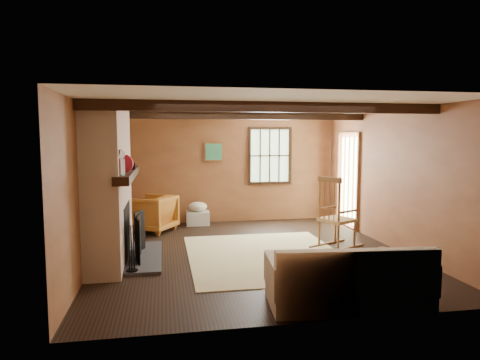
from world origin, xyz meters
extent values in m
plane|color=black|center=(0.00, 0.00, 0.00)|extent=(5.50, 5.50, 0.00)
cube|color=brown|center=(0.00, 2.75, 1.20)|extent=(5.00, 0.02, 2.40)
cube|color=brown|center=(0.00, -2.75, 1.20)|extent=(5.00, 0.02, 2.40)
cube|color=brown|center=(-2.50, 0.00, 1.20)|extent=(0.02, 5.50, 2.40)
cube|color=brown|center=(2.50, 0.00, 1.20)|extent=(0.02, 5.50, 2.40)
cube|color=white|center=(0.00, 0.00, 2.40)|extent=(5.00, 5.50, 0.02)
cube|color=black|center=(0.00, -1.20, 2.33)|extent=(5.00, 0.12, 0.14)
cube|color=black|center=(0.00, 1.20, 2.33)|extent=(5.00, 0.12, 0.14)
cube|color=black|center=(1.00, 2.72, 1.50)|extent=(1.02, 0.06, 1.32)
cube|color=#AAC596|center=(1.00, 2.75, 1.50)|extent=(0.90, 0.01, 1.20)
cube|color=black|center=(1.00, 2.73, 1.50)|extent=(0.90, 0.03, 0.02)
cube|color=brown|center=(2.47, 1.70, 1.00)|extent=(0.06, 1.00, 2.06)
cube|color=#AAC596|center=(2.50, 1.70, 1.00)|extent=(0.01, 0.80, 1.85)
cube|color=brown|center=(-0.30, 2.72, 1.60)|extent=(0.42, 0.03, 0.42)
cube|color=#2A7E66|center=(-0.30, 2.71, 1.60)|extent=(0.36, 0.01, 0.36)
cube|color=brown|center=(-2.25, 0.00, 1.20)|extent=(0.50, 2.20, 2.40)
cube|color=black|center=(-2.18, 0.00, 0.45)|extent=(0.38, 1.00, 0.85)
cube|color=#38383D|center=(-1.75, 0.00, 0.03)|extent=(0.55, 1.80, 0.05)
cube|color=black|center=(-1.97, 0.00, 1.35)|extent=(0.22, 2.30, 0.12)
cube|color=black|center=(-1.82, -0.39, 0.38)|extent=(0.09, 0.33, 0.67)
cube|color=black|center=(-1.82, -0.05, 0.38)|extent=(0.05, 0.33, 0.67)
cube|color=black|center=(-1.82, 0.30, 0.38)|extent=(0.15, 0.31, 0.67)
cylinder|color=black|center=(-1.88, -0.80, 0.06)|extent=(0.16, 0.16, 0.02)
cylinder|color=black|center=(-1.91, -0.83, 0.38)|extent=(0.01, 0.01, 0.66)
cylinder|color=black|center=(-1.88, -0.80, 0.38)|extent=(0.01, 0.01, 0.66)
cylinder|color=black|center=(-1.85, -0.77, 0.38)|extent=(0.01, 0.01, 0.66)
cylinder|color=white|center=(-1.98, -0.90, 1.53)|extent=(0.10, 0.10, 0.23)
sphere|color=white|center=(-1.98, -0.90, 1.70)|extent=(0.13, 0.13, 0.13)
cylinder|color=#AB1324|center=(-1.98, -0.42, 1.55)|extent=(0.27, 0.11, 0.27)
cube|color=black|center=(-1.98, 0.20, 1.47)|extent=(0.23, 0.18, 0.11)
cylinder|color=black|center=(-1.98, 0.40, 1.45)|extent=(0.07, 0.07, 0.09)
cylinder|color=black|center=(-1.98, 0.67, 1.45)|extent=(0.07, 0.07, 0.08)
cube|color=beige|center=(0.20, -0.20, 0.00)|extent=(2.50, 3.00, 0.01)
cube|color=tan|center=(1.57, 0.12, 0.48)|extent=(0.67, 0.68, 0.05)
cube|color=brown|center=(1.37, 0.03, 1.20)|extent=(0.27, 0.47, 0.09)
cylinder|color=brown|center=(1.85, 0.03, 0.25)|extent=(0.04, 0.04, 0.47)
cylinder|color=brown|center=(1.66, 0.41, 0.25)|extent=(0.04, 0.04, 0.47)
cylinder|color=brown|center=(1.47, -0.17, 0.25)|extent=(0.04, 0.04, 0.47)
cylinder|color=brown|center=(1.28, 0.22, 0.25)|extent=(0.04, 0.04, 0.47)
cylinder|color=brown|center=(1.47, -0.17, 0.86)|extent=(0.04, 0.04, 0.81)
cylinder|color=brown|center=(1.28, 0.22, 0.86)|extent=(0.04, 0.04, 0.81)
cylinder|color=brown|center=(1.42, -0.07, 0.84)|extent=(0.02, 0.02, 0.67)
cylinder|color=brown|center=(1.37, 0.03, 0.84)|extent=(0.02, 0.02, 0.67)
cylinder|color=brown|center=(1.32, 0.12, 0.84)|extent=(0.02, 0.02, 0.67)
cube|color=brown|center=(1.67, -0.09, 0.67)|extent=(0.42, 0.24, 0.03)
cube|color=brown|center=(1.46, 0.33, 0.67)|extent=(0.42, 0.24, 0.03)
cube|color=brown|center=(1.66, -0.07, 0.02)|extent=(0.84, 0.45, 0.03)
cube|color=brown|center=(1.47, 0.31, 0.02)|extent=(0.84, 0.45, 0.03)
cube|color=silver|center=(0.64, -2.35, 0.20)|extent=(1.85, 0.97, 0.39)
cube|color=silver|center=(0.61, -2.69, 0.49)|extent=(1.79, 0.31, 0.49)
cube|color=silver|center=(-0.20, -2.27, 0.37)|extent=(0.20, 0.81, 0.36)
cube|color=silver|center=(1.48, -2.43, 0.37)|extent=(0.20, 0.81, 0.36)
ellipsoid|color=silver|center=(1.09, -2.31, 0.49)|extent=(0.33, 0.14, 0.32)
cylinder|color=brown|center=(-2.08, 2.59, 0.06)|extent=(0.39, 0.12, 0.12)
cylinder|color=brown|center=(-1.95, 2.59, 0.06)|extent=(0.39, 0.12, 0.12)
cylinder|color=brown|center=(-1.82, 2.59, 0.06)|extent=(0.39, 0.12, 0.12)
cylinder|color=brown|center=(-2.08, 2.59, 0.18)|extent=(0.39, 0.12, 0.12)
cylinder|color=brown|center=(-1.95, 2.59, 0.18)|extent=(0.39, 0.12, 0.12)
cylinder|color=brown|center=(-1.82, 2.59, 0.18)|extent=(0.39, 0.12, 0.12)
cube|color=silver|center=(-0.69, 2.47, 0.15)|extent=(0.50, 0.38, 0.30)
ellipsoid|color=silver|center=(-0.69, 2.47, 0.40)|extent=(0.45, 0.38, 0.21)
imported|color=#BF6026|center=(-1.66, 1.97, 0.37)|extent=(1.12, 1.11, 0.75)
camera|label=1|loc=(-1.42, -6.84, 1.93)|focal=32.00mm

